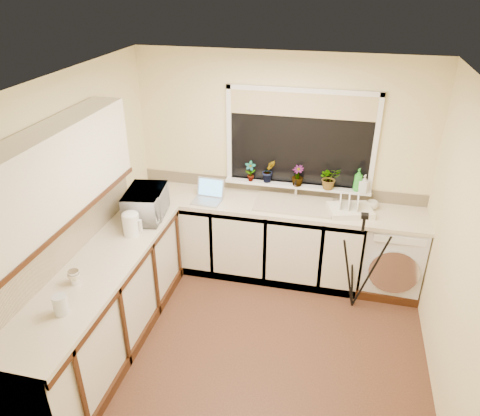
{
  "coord_description": "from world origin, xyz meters",
  "views": [
    {
      "loc": [
        0.63,
        -3.19,
        3.17
      ],
      "look_at": [
        -0.24,
        0.55,
        1.15
      ],
      "focal_mm": 34.26,
      "sensor_mm": 36.0,
      "label": 1
    }
  ],
  "objects_px": {
    "soap_bottle_clear": "(364,184)",
    "plant_c": "(298,176)",
    "kettle": "(131,224)",
    "plant_a": "(250,171)",
    "laptop": "(208,195)",
    "cup_back": "(372,205)",
    "microwave": "(146,204)",
    "tripod": "(358,262)",
    "dish_rack": "(350,211)",
    "cup_left": "(75,278)",
    "plant_d": "(329,178)",
    "steel_jar": "(74,277)",
    "plant_b": "(269,171)",
    "glass_jug": "(61,305)",
    "washing_machine": "(392,254)",
    "soap_bottle_green": "(358,180)"
  },
  "relations": [
    {
      "from": "kettle",
      "to": "tripod",
      "type": "height_order",
      "value": "kettle"
    },
    {
      "from": "glass_jug",
      "to": "plant_b",
      "type": "distance_m",
      "value": 2.61
    },
    {
      "from": "soap_bottle_green",
      "to": "kettle",
      "type": "bearing_deg",
      "value": -150.89
    },
    {
      "from": "washing_machine",
      "to": "kettle",
      "type": "distance_m",
      "value": 2.77
    },
    {
      "from": "plant_d",
      "to": "cup_back",
      "type": "distance_m",
      "value": 0.53
    },
    {
      "from": "dish_rack",
      "to": "steel_jar",
      "type": "distance_m",
      "value": 2.75
    },
    {
      "from": "soap_bottle_green",
      "to": "tripod",
      "type": "bearing_deg",
      "value": -83.18
    },
    {
      "from": "kettle",
      "to": "plant_a",
      "type": "distance_m",
      "value": 1.48
    },
    {
      "from": "kettle",
      "to": "cup_left",
      "type": "distance_m",
      "value": 0.83
    },
    {
      "from": "dish_rack",
      "to": "soap_bottle_green",
      "type": "distance_m",
      "value": 0.36
    },
    {
      "from": "dish_rack",
      "to": "soap_bottle_clear",
      "type": "relative_size",
      "value": 2.26
    },
    {
      "from": "kettle",
      "to": "washing_machine",
      "type": "bearing_deg",
      "value": 20.71
    },
    {
      "from": "laptop",
      "to": "plant_c",
      "type": "bearing_deg",
      "value": 19.73
    },
    {
      "from": "washing_machine",
      "to": "dish_rack",
      "type": "distance_m",
      "value": 0.71
    },
    {
      "from": "steel_jar",
      "to": "soap_bottle_clear",
      "type": "distance_m",
      "value": 3.01
    },
    {
      "from": "plant_d",
      "to": "soap_bottle_clear",
      "type": "xyz_separation_m",
      "value": [
        0.37,
        -0.0,
        -0.03
      ]
    },
    {
      "from": "washing_machine",
      "to": "glass_jug",
      "type": "relative_size",
      "value": 5.43
    },
    {
      "from": "dish_rack",
      "to": "cup_left",
      "type": "height_order",
      "value": "cup_left"
    },
    {
      "from": "plant_b",
      "to": "soap_bottle_green",
      "type": "height_order",
      "value": "plant_b"
    },
    {
      "from": "cup_back",
      "to": "washing_machine",
      "type": "bearing_deg",
      "value": -19.16
    },
    {
      "from": "glass_jug",
      "to": "cup_left",
      "type": "xyz_separation_m",
      "value": [
        -0.1,
        0.35,
        -0.03
      ]
    },
    {
      "from": "laptop",
      "to": "kettle",
      "type": "bearing_deg",
      "value": -116.65
    },
    {
      "from": "kettle",
      "to": "glass_jug",
      "type": "distance_m",
      "value": 1.17
    },
    {
      "from": "plant_a",
      "to": "soap_bottle_green",
      "type": "bearing_deg",
      "value": 0.73
    },
    {
      "from": "plant_c",
      "to": "cup_back",
      "type": "xyz_separation_m",
      "value": [
        0.81,
        -0.09,
        -0.22
      ]
    },
    {
      "from": "steel_jar",
      "to": "cup_back",
      "type": "height_order",
      "value": "steel_jar"
    },
    {
      "from": "microwave",
      "to": "cup_back",
      "type": "bearing_deg",
      "value": -81.46
    },
    {
      "from": "tripod",
      "to": "cup_left",
      "type": "bearing_deg",
      "value": -140.53
    },
    {
      "from": "kettle",
      "to": "dish_rack",
      "type": "relative_size",
      "value": 0.49
    },
    {
      "from": "plant_d",
      "to": "cup_back",
      "type": "bearing_deg",
      "value": -11.11
    },
    {
      "from": "plant_a",
      "to": "cup_left",
      "type": "bearing_deg",
      "value": -117.76
    },
    {
      "from": "kettle",
      "to": "microwave",
      "type": "bearing_deg",
      "value": 90.24
    },
    {
      "from": "glass_jug",
      "to": "cup_left",
      "type": "distance_m",
      "value": 0.37
    },
    {
      "from": "kettle",
      "to": "plant_b",
      "type": "height_order",
      "value": "plant_b"
    },
    {
      "from": "kettle",
      "to": "plant_d",
      "type": "xyz_separation_m",
      "value": [
        1.78,
        1.14,
        0.17
      ]
    },
    {
      "from": "glass_jug",
      "to": "laptop",
      "type": "bearing_deg",
      "value": 75.61
    },
    {
      "from": "laptop",
      "to": "cup_back",
      "type": "bearing_deg",
      "value": 9.35
    },
    {
      "from": "tripod",
      "to": "plant_a",
      "type": "xyz_separation_m",
      "value": [
        -1.24,
        0.61,
        0.61
      ]
    },
    {
      "from": "dish_rack",
      "to": "tripod",
      "type": "distance_m",
      "value": 0.54
    },
    {
      "from": "plant_a",
      "to": "plant_b",
      "type": "bearing_deg",
      "value": 6.6
    },
    {
      "from": "laptop",
      "to": "soap_bottle_clear",
      "type": "relative_size",
      "value": 1.66
    },
    {
      "from": "plant_d",
      "to": "cup_left",
      "type": "relative_size",
      "value": 2.39
    },
    {
      "from": "plant_b",
      "to": "plant_a",
      "type": "bearing_deg",
      "value": -173.4
    },
    {
      "from": "steel_jar",
      "to": "plant_b",
      "type": "bearing_deg",
      "value": 58.03
    },
    {
      "from": "plant_b",
      "to": "plant_d",
      "type": "xyz_separation_m",
      "value": [
        0.66,
        -0.02,
        -0.01
      ]
    },
    {
      "from": "plant_d",
      "to": "steel_jar",
      "type": "bearing_deg",
      "value": -134.15
    },
    {
      "from": "washing_machine",
      "to": "microwave",
      "type": "height_order",
      "value": "microwave"
    },
    {
      "from": "dish_rack",
      "to": "glass_jug",
      "type": "bearing_deg",
      "value": -150.85
    },
    {
      "from": "soap_bottle_clear",
      "to": "plant_c",
      "type": "bearing_deg",
      "value": 179.74
    },
    {
      "from": "tripod",
      "to": "glass_jug",
      "type": "bearing_deg",
      "value": -133.21
    }
  ]
}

